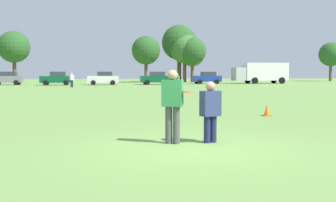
{
  "coord_description": "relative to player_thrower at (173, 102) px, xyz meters",
  "views": [
    {
      "loc": [
        -2.11,
        -8.64,
        1.69
      ],
      "look_at": [
        -0.17,
        2.16,
        0.9
      ],
      "focal_mm": 42.4,
      "sensor_mm": 36.0,
      "label": 1
    }
  ],
  "objects": [
    {
      "name": "tree_west_maple",
      "position": [
        6.6,
        58.58,
        4.47
      ],
      "size": [
        4.89,
        4.89,
        7.94
      ],
      "color": "brown",
      "rests_on": "ground"
    },
    {
      "name": "parked_car_center",
      "position": [
        -7.1,
        46.2,
        -0.07
      ],
      "size": [
        4.24,
        2.29,
        1.82
      ],
      "color": "#0C4C2D",
      "rests_on": "ground"
    },
    {
      "name": "bystander_sideline_watcher",
      "position": [
        7.41,
        35.66,
        -0.08
      ],
      "size": [
        0.44,
        0.51,
        1.62
      ],
      "color": "gray",
      "rests_on": "ground"
    },
    {
      "name": "tree_east_oak",
      "position": [
        14.85,
        59.0,
        4.45
      ],
      "size": [
        4.87,
        4.87,
        7.92
      ],
      "color": "brown",
      "rests_on": "ground"
    },
    {
      "name": "traffic_cone",
      "position": [
        4.77,
        5.26,
        -0.76
      ],
      "size": [
        0.32,
        0.32,
        0.48
      ],
      "color": "#D8590C",
      "rests_on": "ground"
    },
    {
      "name": "box_truck",
      "position": [
        23.21,
        48.54,
        0.76
      ],
      "size": [
        8.55,
        3.14,
        3.18
      ],
      "color": "white",
      "rests_on": "ground"
    },
    {
      "name": "parked_car_far_right",
      "position": [
        14.6,
        48.48,
        -0.07
      ],
      "size": [
        4.24,
        2.29,
        1.82
      ],
      "color": "navy",
      "rests_on": "ground"
    },
    {
      "name": "player_thrower",
      "position": [
        0.0,
        0.0,
        0.0
      ],
      "size": [
        0.55,
        0.44,
        1.76
      ],
      "color": "#4C4C51",
      "rests_on": "ground"
    },
    {
      "name": "tree_center_elm",
      "position": [
        13.03,
        61.45,
        6.09
      ],
      "size": [
        6.34,
        6.34,
        10.3
      ],
      "color": "brown",
      "rests_on": "ground"
    },
    {
      "name": "tree_far_west_pine",
      "position": [
        43.57,
        62.03,
        4.26
      ],
      "size": [
        4.7,
        4.7,
        7.63
      ],
      "color": "brown",
      "rests_on": "ground"
    },
    {
      "name": "player_defender",
      "position": [
        0.92,
        -0.05,
        -0.17
      ],
      "size": [
        0.52,
        0.39,
        1.48
      ],
      "color": "#1E234C",
      "rests_on": "ground"
    },
    {
      "name": "parked_car_mid_right",
      "position": [
        -0.89,
        46.06,
        -0.07
      ],
      "size": [
        4.24,
        2.29,
        1.82
      ],
      "color": "silver",
      "rests_on": "ground"
    },
    {
      "name": "parked_car_near_right",
      "position": [
        6.44,
        46.05,
        -0.07
      ],
      "size": [
        4.24,
        2.29,
        1.82
      ],
      "color": "#0C4C2D",
      "rests_on": "ground"
    },
    {
      "name": "tree_east_birch",
      "position": [
        13.71,
        59.99,
        4.91
      ],
      "size": [
        5.28,
        5.28,
        8.58
      ],
      "color": "brown",
      "rests_on": "ground"
    },
    {
      "name": "bystander_field_marshal",
      "position": [
        -4.58,
        37.45,
        -0.06
      ],
      "size": [
        0.51,
        0.5,
        1.65
      ],
      "color": "#1E234C",
      "rests_on": "ground"
    },
    {
      "name": "tree_far_east_pine",
      "position": [
        15.0,
        59.63,
        3.99
      ],
      "size": [
        4.45,
        4.45,
        7.24
      ],
      "color": "brown",
      "rests_on": "ground"
    },
    {
      "name": "parked_car_mid_left",
      "position": [
        -13.77,
        48.11,
        -0.07
      ],
      "size": [
        4.24,
        2.29,
        1.82
      ],
      "color": "slate",
      "rests_on": "ground"
    },
    {
      "name": "frisbee",
      "position": [
        0.32,
        -0.16,
        0.24
      ],
      "size": [
        0.27,
        0.27,
        0.05
      ],
      "color": "#E54C33"
    },
    {
      "name": "ground_plane",
      "position": [
        0.34,
        -0.57,
        -0.99
      ],
      "size": [
        197.35,
        197.35,
        0.0
      ],
      "primitive_type": "plane",
      "color": "#6B9347"
    },
    {
      "name": "tree_west_oak",
      "position": [
        -15.54,
        62.04,
        5.02
      ],
      "size": [
        5.38,
        5.38,
        8.74
      ],
      "color": "brown",
      "rests_on": "ground"
    }
  ]
}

